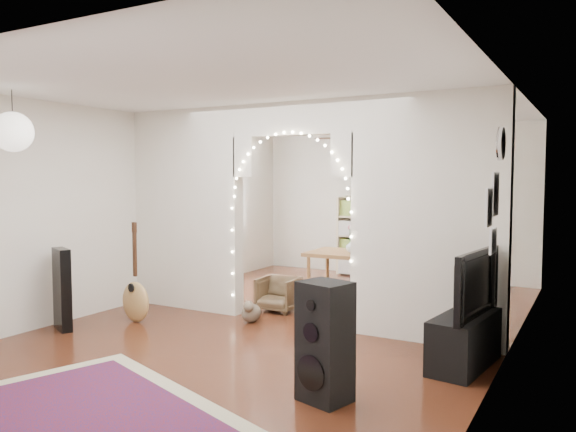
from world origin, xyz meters
The scene contains 25 objects.
floor centered at (0.00, 0.00, 0.00)m, with size 7.50×7.50×0.00m, color black.
ceiling centered at (0.00, 0.00, 2.70)m, with size 5.00×7.50×0.02m, color white.
wall_back centered at (0.00, 3.75, 1.35)m, with size 5.00×0.02×2.70m, color silver.
wall_front centered at (0.00, -3.75, 1.35)m, with size 5.00×0.02×2.70m, color silver.
wall_left centered at (-2.50, 0.00, 1.35)m, with size 0.02×7.50×2.70m, color silver.
wall_right centered at (2.50, 0.00, 1.35)m, with size 0.02×7.50×2.70m, color silver.
divider_wall centered at (0.00, 0.00, 1.42)m, with size 5.00×0.20×2.70m.
fairy_lights centered at (0.00, -0.13, 1.55)m, with size 1.64×0.04×1.60m, color #FFEABF, non-canonical shape.
window centered at (-2.47, 1.80, 1.50)m, with size 0.04×1.20×1.40m, color white.
wall_clock centered at (2.48, -0.60, 2.10)m, with size 0.31×0.31×0.03m, color white.
picture_frames centered at (2.48, -1.00, 1.50)m, with size 0.02×0.50×0.70m, color white, non-canonical shape.
paper_lantern centered at (-1.90, -2.40, 2.25)m, with size 0.40×0.40×0.40m, color white.
ceiling_fan centered at (0.00, 2.00, 2.40)m, with size 1.10×1.10×0.30m, color #A98238, non-canonical shape.
area_rug centered at (0.02, -3.36, 0.01)m, with size 2.69×2.01×0.02m, color maroon.
guitar_case centered at (-2.20, -1.63, 0.48)m, with size 0.37×0.12×0.97m, color black.
acoustic_guitar centered at (-1.71, -0.94, 0.46)m, with size 0.44×0.23×1.05m.
tabby_cat centered at (-0.45, -0.27, 0.13)m, with size 0.30×0.47×0.31m.
floor_speaker centered at (1.39, -2.03, 0.48)m, with size 0.45×0.41×0.97m.
media_console centered at (2.20, -0.65, 0.25)m, with size 0.40×1.00×0.50m, color black.
tv centered at (2.20, -0.65, 0.81)m, with size 1.07×0.14×0.62m, color black.
bookcase centered at (-0.21, 3.50, 0.72)m, with size 1.41×0.36×1.45m, color beige.
dining_table centered at (0.30, 1.16, 0.68)m, with size 1.22×0.83×0.76m.
flower_vase centered at (0.30, 1.16, 0.85)m, with size 0.18×0.18×0.19m, color white.
dining_chair_left centered at (-0.45, 0.41, 0.23)m, with size 0.49×0.51×0.46m, color #4F3D27.
dining_chair_right centered at (0.63, 0.62, 0.22)m, with size 0.46×0.48×0.43m, color #4F3D27.
Camera 1 is at (3.27, -6.01, 1.80)m, focal length 35.00 mm.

